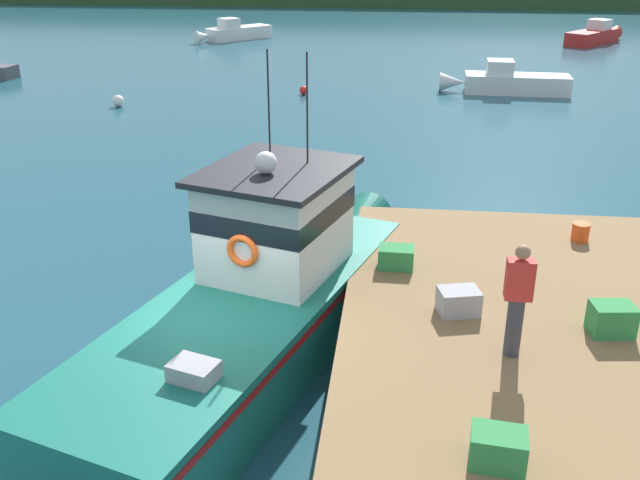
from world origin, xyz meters
The scene contains 14 objects.
ground_plane centered at (0.00, 0.00, 0.00)m, with size 200.00×200.00×0.00m, color #1E4C5B.
dock centered at (4.80, 0.00, 1.07)m, with size 6.00×9.00×1.20m.
main_fishing_boat centered at (0.37, 0.71, 1.01)m, with size 4.84×9.89×4.80m.
crate_stack_near_edge centered at (5.69, -0.24, 1.43)m, with size 0.60×0.44×0.45m, color #2D8442.
crate_single_far centered at (3.76, -3.25, 1.40)m, with size 0.60×0.44×0.40m, color #2D8442.
crate_stack_mid_dock centered at (2.58, 1.63, 1.38)m, with size 0.60×0.44×0.36m, color #2D8442.
crate_single_by_cleat centered at (3.54, 0.11, 1.39)m, with size 0.60×0.44×0.39m, color #9E9EA3.
bait_bucket centered at (5.97, 3.17, 1.37)m, with size 0.32×0.32×0.34m, color #E04C19.
deckhand_by_the_boat centered at (4.20, -0.98, 2.06)m, with size 0.36×0.22×1.63m.
moored_boat_off_the_point centered at (7.06, 22.34, 0.48)m, with size 5.54×1.59×1.40m.
moored_boat_far_right centered at (-8.35, 37.10, 0.47)m, with size 4.48×4.59×1.36m.
moored_boat_outer_mooring centered at (14.32, 38.14, 0.48)m, with size 4.35×5.00×1.41m.
mooring_buoy_outer centered at (-8.75, 17.90, 0.23)m, with size 0.46×0.46×0.46m, color silver.
mooring_buoy_inshore centered at (-1.68, 21.03, 0.18)m, with size 0.36×0.36×0.36m, color red.
Camera 1 is at (2.56, -9.67, 6.56)m, focal length 40.45 mm.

